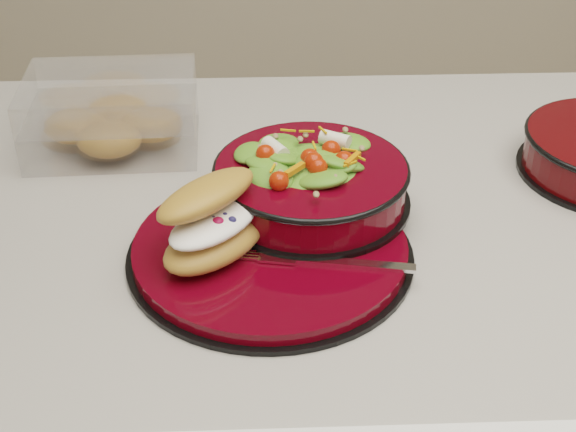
{
  "coord_description": "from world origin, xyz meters",
  "views": [
    {
      "loc": [
        -0.12,
        -0.81,
        1.42
      ],
      "look_at": [
        -0.09,
        -0.09,
        0.94
      ],
      "focal_mm": 50.0,
      "sensor_mm": 36.0,
      "label": 1
    }
  ],
  "objects_px": {
    "fork": "(331,262)",
    "pastry_box": "(112,116)",
    "salad_bowl": "(311,176)",
    "croissant": "(214,222)",
    "dinner_plate": "(271,250)"
  },
  "relations": [
    {
      "from": "salad_bowl",
      "to": "pastry_box",
      "type": "bearing_deg",
      "value": 143.37
    },
    {
      "from": "fork",
      "to": "pastry_box",
      "type": "distance_m",
      "value": 0.4
    },
    {
      "from": "dinner_plate",
      "to": "fork",
      "type": "xyz_separation_m",
      "value": [
        0.06,
        -0.04,
        0.01
      ]
    },
    {
      "from": "salad_bowl",
      "to": "croissant",
      "type": "bearing_deg",
      "value": -139.25
    },
    {
      "from": "dinner_plate",
      "to": "pastry_box",
      "type": "distance_m",
      "value": 0.34
    },
    {
      "from": "croissant",
      "to": "pastry_box",
      "type": "height_order",
      "value": "croissant"
    },
    {
      "from": "croissant",
      "to": "pastry_box",
      "type": "xyz_separation_m",
      "value": [
        -0.15,
        0.28,
        -0.01
      ]
    },
    {
      "from": "croissant",
      "to": "fork",
      "type": "distance_m",
      "value": 0.13
    },
    {
      "from": "croissant",
      "to": "fork",
      "type": "height_order",
      "value": "croissant"
    },
    {
      "from": "dinner_plate",
      "to": "fork",
      "type": "bearing_deg",
      "value": -32.42
    },
    {
      "from": "fork",
      "to": "croissant",
      "type": "bearing_deg",
      "value": 88.32
    },
    {
      "from": "salad_bowl",
      "to": "croissant",
      "type": "height_order",
      "value": "salad_bowl"
    },
    {
      "from": "salad_bowl",
      "to": "pastry_box",
      "type": "relative_size",
      "value": 1.01
    },
    {
      "from": "dinner_plate",
      "to": "fork",
      "type": "height_order",
      "value": "fork"
    },
    {
      "from": "salad_bowl",
      "to": "pastry_box",
      "type": "xyz_separation_m",
      "value": [
        -0.25,
        0.19,
        -0.01
      ]
    }
  ]
}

